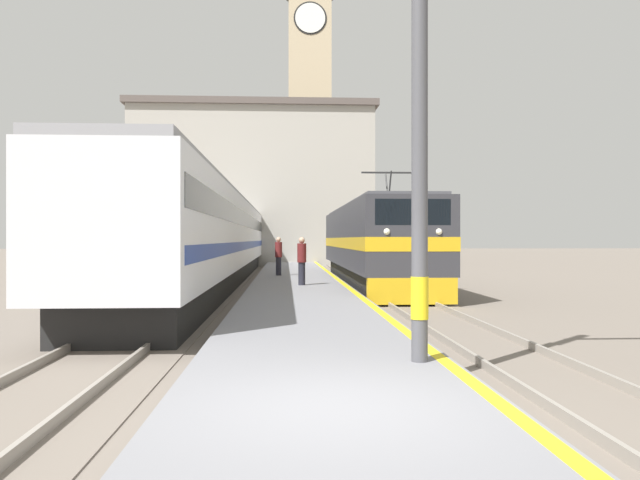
{
  "coord_description": "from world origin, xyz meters",
  "views": [
    {
      "loc": [
        -0.54,
        -6.44,
        2.07
      ],
      "look_at": [
        1.45,
        29.14,
        2.02
      ],
      "focal_mm": 35.0,
      "sensor_mm": 36.0,
      "label": 1
    }
  ],
  "objects_px": {
    "catenary_mast": "(426,99)",
    "clock_tower": "(309,101)",
    "locomotive_train": "(372,244)",
    "person_on_platform": "(279,255)",
    "passenger_train": "(223,237)",
    "second_waiting_passenger": "(302,260)"
  },
  "relations": [
    {
      "from": "passenger_train",
      "to": "person_on_platform",
      "type": "distance_m",
      "value": 4.21
    },
    {
      "from": "person_on_platform",
      "to": "second_waiting_passenger",
      "type": "xyz_separation_m",
      "value": [
        0.94,
        -6.37,
        -0.01
      ]
    },
    {
      "from": "locomotive_train",
      "to": "passenger_train",
      "type": "xyz_separation_m",
      "value": [
        -7.1,
        5.08,
        0.32
      ]
    },
    {
      "from": "catenary_mast",
      "to": "second_waiting_passenger",
      "type": "xyz_separation_m",
      "value": [
        -1.36,
        14.73,
        -2.76
      ]
    },
    {
      "from": "passenger_train",
      "to": "clock_tower",
      "type": "height_order",
      "value": "clock_tower"
    },
    {
      "from": "passenger_train",
      "to": "catenary_mast",
      "type": "distance_m",
      "value": 24.63
    },
    {
      "from": "catenary_mast",
      "to": "clock_tower",
      "type": "xyz_separation_m",
      "value": [
        0.44,
        53.88,
        11.94
      ]
    },
    {
      "from": "passenger_train",
      "to": "clock_tower",
      "type": "xyz_separation_m",
      "value": [
        5.67,
        29.89,
        13.83
      ]
    },
    {
      "from": "locomotive_train",
      "to": "passenger_train",
      "type": "distance_m",
      "value": 8.74
    },
    {
      "from": "locomotive_train",
      "to": "person_on_platform",
      "type": "relative_size",
      "value": 9.93
    },
    {
      "from": "second_waiting_passenger",
      "to": "clock_tower",
      "type": "distance_m",
      "value": 41.86
    },
    {
      "from": "clock_tower",
      "to": "person_on_platform",
      "type": "bearing_deg",
      "value": -94.79
    },
    {
      "from": "catenary_mast",
      "to": "clock_tower",
      "type": "height_order",
      "value": "clock_tower"
    },
    {
      "from": "passenger_train",
      "to": "second_waiting_passenger",
      "type": "bearing_deg",
      "value": -67.37
    },
    {
      "from": "locomotive_train",
      "to": "catenary_mast",
      "type": "relative_size",
      "value": 2.44
    },
    {
      "from": "catenary_mast",
      "to": "second_waiting_passenger",
      "type": "bearing_deg",
      "value": 95.29
    },
    {
      "from": "catenary_mast",
      "to": "clock_tower",
      "type": "relative_size",
      "value": 0.25
    },
    {
      "from": "person_on_platform",
      "to": "second_waiting_passenger",
      "type": "distance_m",
      "value": 6.43
    },
    {
      "from": "person_on_platform",
      "to": "locomotive_train",
      "type": "bearing_deg",
      "value": -27.58
    },
    {
      "from": "catenary_mast",
      "to": "person_on_platform",
      "type": "relative_size",
      "value": 4.07
    },
    {
      "from": "passenger_train",
      "to": "catenary_mast",
      "type": "bearing_deg",
      "value": -77.71
    },
    {
      "from": "passenger_train",
      "to": "person_on_platform",
      "type": "height_order",
      "value": "passenger_train"
    }
  ]
}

